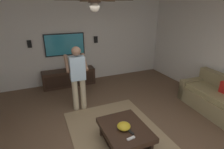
# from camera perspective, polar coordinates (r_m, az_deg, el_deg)

# --- Properties ---
(ground_plane) EXTENTS (8.07, 8.07, 0.00)m
(ground_plane) POSITION_cam_1_polar(r_m,az_deg,el_deg) (3.69, 0.40, -21.18)
(ground_plane) COLOR brown
(wall_back_tv) EXTENTS (0.10, 6.90, 2.88)m
(wall_back_tv) POSITION_cam_1_polar(r_m,az_deg,el_deg) (6.11, -12.70, 10.67)
(wall_back_tv) COLOR silver
(wall_back_tv) RESTS_ON ground
(area_rug) EXTENTS (2.64, 1.83, 0.01)m
(area_rug) POSITION_cam_1_polar(r_m,az_deg,el_deg) (3.78, 2.57, -19.78)
(area_rug) COLOR #9E8460
(area_rug) RESTS_ON ground
(couch) EXTENTS (1.96, 1.02, 0.87)m
(couch) POSITION_cam_1_polar(r_m,az_deg,el_deg) (5.12, 31.60, -7.34)
(couch) COLOR #93845B
(couch) RESTS_ON ground
(coffee_table) EXTENTS (1.00, 0.80, 0.40)m
(coffee_table) POSITION_cam_1_polar(r_m,az_deg,el_deg) (3.46, 4.15, -18.09)
(coffee_table) COLOR #332116
(coffee_table) RESTS_ON ground
(media_console) EXTENTS (0.45, 1.70, 0.55)m
(media_console) POSITION_cam_1_polar(r_m,az_deg,el_deg) (6.06, -13.77, -1.01)
(media_console) COLOR #332116
(media_console) RESTS_ON ground
(tv) EXTENTS (0.05, 1.27, 0.72)m
(tv) POSITION_cam_1_polar(r_m,az_deg,el_deg) (5.99, -15.07, 9.38)
(tv) COLOR black
(person_standing) EXTENTS (0.55, 0.55, 1.64)m
(person_standing) POSITION_cam_1_polar(r_m,az_deg,el_deg) (4.37, -11.08, -0.12)
(person_standing) COLOR #C6B793
(person_standing) RESTS_ON ground
(bowl) EXTENTS (0.25, 0.25, 0.11)m
(bowl) POSITION_cam_1_polar(r_m,az_deg,el_deg) (3.33, 3.86, -16.40)
(bowl) COLOR gold
(bowl) RESTS_ON coffee_table
(remote_white) EXTENTS (0.06, 0.15, 0.02)m
(remote_white) POSITION_cam_1_polar(r_m,az_deg,el_deg) (3.16, 6.18, -19.91)
(remote_white) COLOR white
(remote_white) RESTS_ON coffee_table
(remote_black) EXTENTS (0.16, 0.07, 0.02)m
(remote_black) POSITION_cam_1_polar(r_m,az_deg,el_deg) (3.28, 6.12, -18.08)
(remote_black) COLOR black
(remote_black) RESTS_ON coffee_table
(vase_round) EXTENTS (0.22, 0.22, 0.22)m
(vase_round) POSITION_cam_1_polar(r_m,az_deg,el_deg) (5.91, -13.33, 2.44)
(vase_round) COLOR gold
(vase_round) RESTS_ON media_console
(wall_speaker_left) EXTENTS (0.06, 0.12, 0.22)m
(wall_speaker_left) POSITION_cam_1_polar(r_m,az_deg,el_deg) (6.22, -5.30, 11.25)
(wall_speaker_left) COLOR black
(wall_speaker_right) EXTENTS (0.06, 0.12, 0.22)m
(wall_speaker_right) POSITION_cam_1_polar(r_m,az_deg,el_deg) (5.93, -25.27, 8.97)
(wall_speaker_right) COLOR black
(ceiling_fan) EXTENTS (1.20, 1.15, 0.46)m
(ceiling_fan) POSITION_cam_1_polar(r_m,az_deg,el_deg) (2.99, -5.54, 22.45)
(ceiling_fan) COLOR #4C3828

